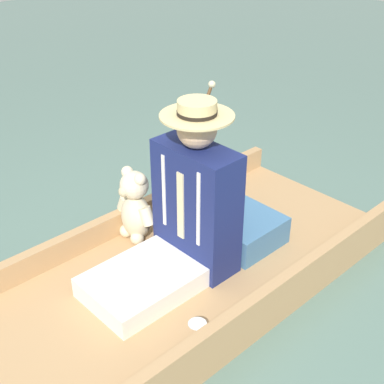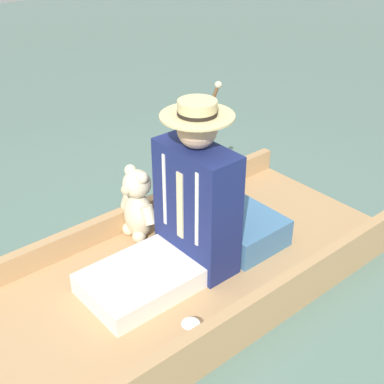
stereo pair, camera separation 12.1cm
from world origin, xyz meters
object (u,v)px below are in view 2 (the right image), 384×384
object	(u,v)px
teddy_bear	(138,205)
walking_cane	(198,139)
seated_person	(183,216)
wine_glass	(191,329)

from	to	relation	value
teddy_bear	walking_cane	world-z (taller)	walking_cane
seated_person	walking_cane	xyz separation A→B (m)	(0.43, -0.47, 0.13)
teddy_bear	wine_glass	world-z (taller)	teddy_bear
teddy_bear	wine_glass	xyz separation A→B (m)	(-0.82, 0.30, -0.13)
wine_glass	walking_cane	distance (m)	1.22
seated_person	teddy_bear	bearing A→B (deg)	0.30
teddy_bear	wine_glass	size ratio (longest dim) A/B	4.19
teddy_bear	walking_cane	size ratio (longest dim) A/B	0.56
seated_person	teddy_bear	size ratio (longest dim) A/B	2.07
seated_person	wine_glass	xyz separation A→B (m)	(-0.43, 0.32, -0.25)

